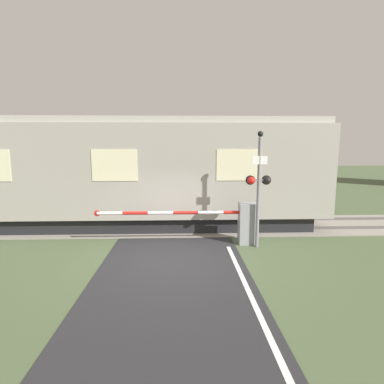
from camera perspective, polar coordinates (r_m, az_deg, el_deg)
ground_plane at (r=8.96m, az=-3.51°, el=-12.72°), size 80.00×80.00×0.00m
track_bed at (r=12.42m, az=-3.05°, el=-6.42°), size 36.00×3.20×0.13m
train at (r=12.26m, az=-13.09°, el=3.55°), size 16.00×2.73×4.32m
crossing_barrier at (r=10.19m, az=8.60°, el=-5.66°), size 5.39×0.44×1.40m
signal_post at (r=9.74m, az=12.61°, el=1.69°), size 0.82×0.26×3.74m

